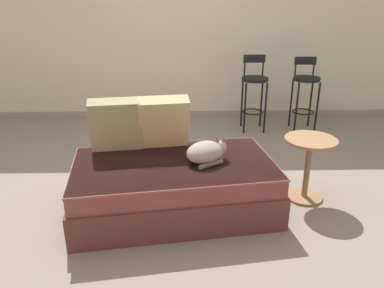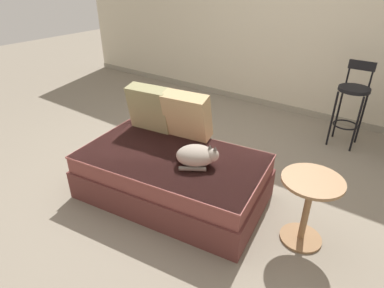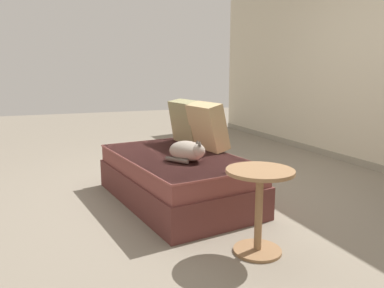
# 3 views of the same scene
# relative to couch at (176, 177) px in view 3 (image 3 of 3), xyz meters

# --- Properties ---
(ground_plane) EXTENTS (16.00, 16.00, 0.00)m
(ground_plane) POSITION_rel_couch_xyz_m (0.00, 0.40, -0.22)
(ground_plane) COLOR slate
(ground_plane) RESTS_ON ground
(wall_baseboard_trim) EXTENTS (8.00, 0.02, 0.09)m
(wall_baseboard_trim) POSITION_rel_couch_xyz_m (0.00, 2.60, -0.18)
(wall_baseboard_trim) COLOR gray
(wall_baseboard_trim) RESTS_ON ground
(couch) EXTENTS (1.75, 1.15, 0.43)m
(couch) POSITION_rel_couch_xyz_m (0.00, 0.00, 0.00)
(couch) COLOR brown
(couch) RESTS_ON ground
(throw_pillow_corner) EXTENTS (0.46, 0.29, 0.45)m
(throw_pillow_corner) POSITION_rel_couch_xyz_m (-0.50, 0.30, 0.44)
(throw_pillow_corner) COLOR #847F56
(throw_pillow_corner) RESTS_ON couch
(throw_pillow_middle) EXTENTS (0.47, 0.31, 0.46)m
(throw_pillow_middle) POSITION_rel_couch_xyz_m (-0.09, 0.35, 0.44)
(throw_pillow_middle) COLOR tan
(throw_pillow_middle) RESTS_ON couch
(cat) EXTENTS (0.40, 0.38, 0.20)m
(cat) POSITION_rel_couch_xyz_m (0.27, 0.01, 0.30)
(cat) COLOR gray
(cat) RESTS_ON couch
(side_table) EXTENTS (0.44, 0.44, 0.57)m
(side_table) POSITION_rel_couch_xyz_m (1.16, 0.17, 0.15)
(side_table) COLOR olive
(side_table) RESTS_ON ground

